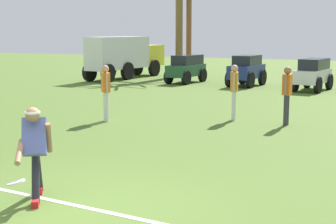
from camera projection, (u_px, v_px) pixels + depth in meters
ground_plane at (66, 214)px, 7.07m from camera, size 80.00×80.00×0.00m
field_line_paint at (80, 206)px, 7.36m from camera, size 24.51×1.43×0.01m
frisbee_thrower at (35, 148)px, 7.47m from camera, size 0.60×1.05×1.42m
frisbee_in_flight at (16, 182)px, 6.90m from camera, size 0.29×0.30×0.08m
teammate_near_sideline at (106, 88)px, 14.20m from camera, size 0.39×0.40×1.56m
teammate_midfield at (287, 90)px, 13.58m from camera, size 0.21×0.49×1.56m
teammate_deep at (234, 87)px, 14.36m from camera, size 0.29×0.49×1.56m
parked_car_slot_a at (186, 68)px, 24.95m from camera, size 1.30×2.46×1.34m
parked_car_slot_b at (247, 70)px, 23.44m from camera, size 1.28×2.40×1.40m
parked_car_slot_c at (313, 73)px, 21.69m from camera, size 1.36×2.48×1.34m
box_truck at (125, 55)px, 27.17m from camera, size 1.71×5.97×2.20m
palm_tree_far_left at (179, 10)px, 28.02m from camera, size 3.48×3.24×6.17m
palm_tree_left_of_centre at (189, 12)px, 28.48m from camera, size 3.76×3.74×5.44m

